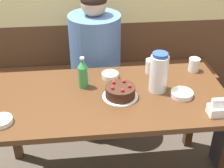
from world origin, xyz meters
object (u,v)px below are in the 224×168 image
bench_seat (100,94)px  person_grey_tee (96,66)px  bowl_rice_small (1,121)px  glass_tumbler_short (194,65)px  birthday_cake (120,92)px  soju_bottle (83,73)px  bowl_side_dish (110,75)px  glass_water_tall (151,66)px  bowl_soup_white (182,94)px  water_pitcher (159,73)px  napkin_holder (218,109)px

bench_seat → person_grey_tee: bearing=-101.6°
bowl_rice_small → glass_tumbler_short: (1.24, 0.46, 0.03)m
birthday_cake → soju_bottle: size_ratio=1.04×
bowl_side_dish → glass_tumbler_short: size_ratio=1.20×
birthday_cake → glass_water_tall: bearing=48.2°
person_grey_tee → glass_water_tall: bearing=44.9°
bowl_soup_white → glass_tumbler_short: glass_tumbler_short is taller
water_pitcher → bowl_rice_small: (-0.92, -0.24, -0.11)m
bowl_soup_white → soju_bottle: bearing=163.8°
soju_bottle → glass_water_tall: soju_bottle is taller
soju_bottle → bowl_side_dish: size_ratio=1.86×
bowl_side_dish → bench_seat: bearing=93.1°
glass_tumbler_short → person_grey_tee: 0.79m
bench_seat → bowl_soup_white: size_ratio=15.16×
birthday_cake → water_pitcher: bearing=12.1°
bowl_soup_white → bowl_side_dish: 0.50m
bowl_side_dish → glass_tumbler_short: glass_tumbler_short is taller
glass_water_tall → glass_tumbler_short: size_ratio=1.03×
water_pitcher → person_grey_tee: person_grey_tee is taller
soju_bottle → glass_tumbler_short: bearing=9.6°
napkin_holder → glass_tumbler_short: napkin_holder is taller
napkin_holder → person_grey_tee: size_ratio=0.09×
water_pitcher → napkin_holder: 0.41m
water_pitcher → bowl_rice_small: size_ratio=2.08×
birthday_cake → bowl_rice_small: (-0.68, -0.19, -0.02)m
napkin_holder → glass_tumbler_short: size_ratio=1.16×
bench_seat → napkin_holder: (0.60, -1.09, 0.57)m
napkin_holder → person_grey_tee: person_grey_tee is taller
birthday_cake → napkin_holder: napkin_holder is taller
soju_bottle → bowl_rice_small: 0.57m
soju_bottle → water_pitcher: bearing=-10.9°
napkin_holder → bowl_soup_white: (-0.15, 0.20, -0.02)m
bowl_rice_small → person_grey_tee: (0.56, 0.83, -0.14)m
bowl_rice_small → glass_water_tall: glass_water_tall is taller
bowl_rice_small → person_grey_tee: 1.02m
bowl_rice_small → water_pitcher: bearing=14.5°
bench_seat → glass_water_tall: size_ratio=21.23×
water_pitcher → napkin_holder: size_ratio=2.36×
bowl_rice_small → person_grey_tee: person_grey_tee is taller
bowl_rice_small → person_grey_tee: size_ratio=0.10×
bench_seat → bowl_side_dish: size_ratio=18.25×
birthday_cake → water_pitcher: 0.27m
glass_tumbler_short → bowl_rice_small: bearing=-159.6°
glass_water_tall → glass_tumbler_short: glass_water_tall is taller
glass_water_tall → birthday_cake: bearing=-131.8°
napkin_holder → bowl_side_dish: 0.74m
water_pitcher → person_grey_tee: bearing=121.1°
glass_water_tall → soju_bottle: bearing=-163.5°
bowl_soup_white → water_pitcher: bearing=147.6°
soju_bottle → napkin_holder: bearing=-26.9°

